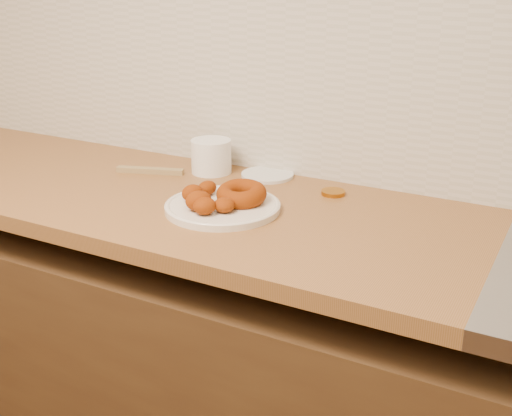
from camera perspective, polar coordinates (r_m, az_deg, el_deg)
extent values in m
cube|color=#C1B392|center=(1.67, 6.64, 17.59)|extent=(4.00, 0.02, 2.70)
cube|color=#483019|center=(1.74, 1.28, -16.36)|extent=(3.60, 0.60, 0.77)
cube|color=brown|center=(1.87, -16.65, 2.44)|extent=(2.30, 0.62, 0.04)
cube|color=beige|center=(1.68, 6.27, 12.46)|extent=(3.60, 0.02, 0.60)
cylinder|color=silver|center=(1.51, -2.98, 0.09)|extent=(0.27, 0.27, 0.02)
torus|color=#792D03|center=(1.51, -1.33, 1.28)|extent=(0.15, 0.15, 0.05)
ellipsoid|color=#792D03|center=(1.56, -4.36, 1.79)|extent=(0.04, 0.06, 0.03)
ellipsoid|color=#792D03|center=(1.52, -5.65, 1.31)|extent=(0.07, 0.07, 0.04)
ellipsoid|color=#792D03|center=(1.46, -5.13, 0.64)|extent=(0.08, 0.08, 0.05)
ellipsoid|color=#792D03|center=(1.44, -4.59, 0.18)|extent=(0.06, 0.06, 0.04)
ellipsoid|color=#792D03|center=(1.55, -1.92, 1.62)|extent=(0.06, 0.06, 0.03)
ellipsoid|color=#792D03|center=(1.45, -2.85, 0.27)|extent=(0.07, 0.07, 0.03)
cylinder|color=white|center=(1.78, -4.00, 4.61)|extent=(0.13, 0.13, 0.09)
cylinder|color=silver|center=(1.75, 1.03, 2.97)|extent=(0.16, 0.16, 0.01)
cylinder|color=#A66816|center=(1.62, 6.87, 1.37)|extent=(0.07, 0.07, 0.01)
cube|color=olive|center=(1.80, -9.39, 3.30)|extent=(0.19, 0.08, 0.01)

